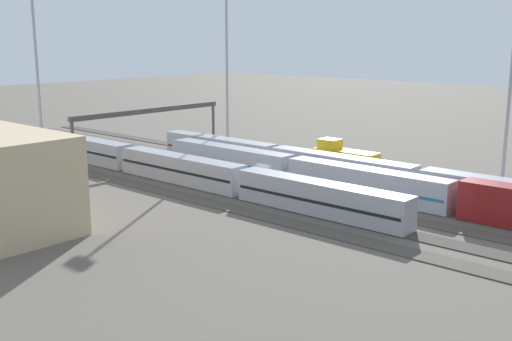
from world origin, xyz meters
TOP-DOWN VIEW (x-y plane):
  - ground_plane at (0.00, 0.00)m, footprint 400.00×400.00m
  - track_bed_0 at (0.00, -12.50)m, footprint 140.00×2.80m
  - track_bed_1 at (0.00, -7.50)m, footprint 140.00×2.80m
  - track_bed_2 at (0.00, -2.50)m, footprint 140.00×2.80m
  - track_bed_3 at (0.00, 2.50)m, footprint 140.00×2.80m
  - track_bed_4 at (0.00, 7.50)m, footprint 140.00×2.80m
  - track_bed_5 at (0.00, 12.50)m, footprint 140.00×2.80m
  - train_on_track_2 at (-13.90, -2.50)m, footprint 66.40×3.06m
  - train_on_track_4 at (8.14, 7.50)m, footprint 71.40×3.06m
  - train_on_track_1 at (-18.75, -7.50)m, footprint 90.60×3.06m
  - train_on_track_0 at (-6.19, -12.50)m, footprint 10.00×3.00m
  - light_mast_0 at (21.24, -15.65)m, footprint 2.80×0.70m
  - light_mast_1 at (31.99, 14.93)m, footprint 2.80×0.70m
  - signal_gantry at (23.85, 0.00)m, footprint 0.70×30.00m

SIDE VIEW (x-z plane):
  - ground_plane at x=0.00m, z-range 0.00..0.00m
  - track_bed_0 at x=0.00m, z-range 0.00..0.12m
  - track_bed_1 at x=0.00m, z-range 0.00..0.12m
  - track_bed_2 at x=0.00m, z-range 0.00..0.12m
  - track_bed_3 at x=0.00m, z-range 0.00..0.12m
  - track_bed_4 at x=0.00m, z-range 0.00..0.12m
  - track_bed_5 at x=0.00m, z-range 0.00..0.12m
  - train_on_track_4 at x=8.14m, z-range 0.12..3.92m
  - train_on_track_1 at x=-18.75m, z-range -0.15..4.25m
  - train_on_track_2 at x=-13.90m, z-range -0.11..4.29m
  - train_on_track_0 at x=-6.19m, z-range -0.34..4.66m
  - signal_gantry at x=23.85m, z-range 3.15..11.95m
  - light_mast_1 at x=31.99m, z-range 3.78..32.18m
  - light_mast_0 at x=21.24m, z-range 3.94..36.48m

